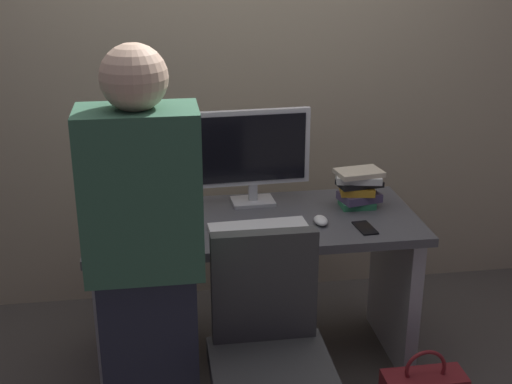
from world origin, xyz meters
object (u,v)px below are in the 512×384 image
(cup_by_monitor, at_px, (132,207))
(cell_phone, at_px, (365,228))
(keyboard, at_px, (258,227))
(cup_near_keyboard, at_px, (163,231))
(book_stack, at_px, (358,187))
(office_chair, at_px, (270,373))
(desk, at_px, (254,264))
(person_at_desk, at_px, (146,273))
(monitor, at_px, (253,152))
(mouse, at_px, (321,220))

(cup_by_monitor, relative_size, cell_phone, 0.62)
(keyboard, xyz_separation_m, cup_near_keyboard, (-0.41, -0.08, 0.04))
(keyboard, height_order, cup_by_monitor, cup_by_monitor)
(book_stack, bearing_deg, cup_by_monitor, 177.61)
(cup_near_keyboard, bearing_deg, cell_phone, 0.88)
(office_chair, bearing_deg, cup_near_keyboard, 124.14)
(keyboard, bearing_deg, book_stack, 17.82)
(cup_near_keyboard, bearing_deg, office_chair, -55.86)
(cup_by_monitor, bearing_deg, desk, -12.44)
(office_chair, relative_size, cup_by_monitor, 10.60)
(office_chair, xyz_separation_m, book_stack, (0.55, 0.80, 0.41))
(book_stack, distance_m, cell_phone, 0.27)
(office_chair, height_order, cup_by_monitor, office_chair)
(cup_by_monitor, bearing_deg, cup_near_keyboard, -66.61)
(person_at_desk, height_order, monitor, person_at_desk)
(monitor, relative_size, keyboard, 1.26)
(office_chair, relative_size, book_stack, 4.09)
(monitor, bearing_deg, cup_by_monitor, -172.33)
(desk, distance_m, book_stack, 0.60)
(monitor, xyz_separation_m, mouse, (0.26, -0.29, -0.24))
(mouse, relative_size, cup_by_monitor, 1.13)
(desk, bearing_deg, cell_phone, -20.97)
(mouse, distance_m, cup_by_monitor, 0.86)
(person_at_desk, distance_m, cup_by_monitor, 0.78)
(desk, bearing_deg, cup_by_monitor, 167.56)
(office_chair, bearing_deg, keyboard, 85.52)
(monitor, bearing_deg, cell_phone, -40.32)
(desk, relative_size, cup_near_keyboard, 14.44)
(person_at_desk, height_order, cell_phone, person_at_desk)
(person_at_desk, bearing_deg, cup_by_monitor, 94.86)
(keyboard, relative_size, book_stack, 1.87)
(person_at_desk, relative_size, book_stack, 7.14)
(office_chair, bearing_deg, monitor, 85.56)
(office_chair, relative_size, monitor, 1.74)
(monitor, distance_m, cell_phone, 0.63)
(person_at_desk, bearing_deg, keyboard, 48.74)
(monitor, height_order, book_stack, monitor)
(mouse, bearing_deg, keyboard, -176.93)
(keyboard, bearing_deg, cup_by_monitor, 154.03)
(desk, xyz_separation_m, book_stack, (0.50, 0.08, 0.32))
(office_chair, height_order, cup_near_keyboard, office_chair)
(desk, relative_size, person_at_desk, 0.91)
(desk, height_order, book_stack, book_stack)
(monitor, bearing_deg, desk, -96.29)
(book_stack, xyz_separation_m, cell_phone, (-0.04, -0.25, -0.09))
(person_at_desk, bearing_deg, mouse, 36.27)
(monitor, distance_m, mouse, 0.46)
(keyboard, xyz_separation_m, book_stack, (0.50, 0.19, 0.09))
(monitor, xyz_separation_m, book_stack, (0.48, -0.12, -0.16))
(person_at_desk, relative_size, keyboard, 3.81)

